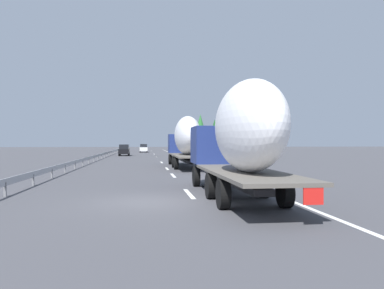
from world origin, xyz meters
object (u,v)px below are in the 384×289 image
at_px(car_white_van, 144,148).
at_px(car_black_suv, 124,150).
at_px(truck_lead, 186,139).
at_px(truck_trailing, 240,136).
at_px(road_sign, 195,142).

xyz_separation_m(car_white_van, car_black_suv, (-21.07, 3.24, 0.02)).
bearing_deg(car_black_suv, car_white_van, -8.75).
distance_m(truck_lead, car_white_van, 52.04).
bearing_deg(truck_trailing, car_white_van, 3.08).
relative_size(truck_lead, car_black_suv, 3.08).
bearing_deg(road_sign, car_white_van, 11.29).
xyz_separation_m(truck_trailing, car_black_suv, (50.20, 7.08, -1.58)).
relative_size(truck_trailing, car_white_van, 2.82).
distance_m(car_black_suv, road_sign, 17.10).
bearing_deg(car_white_van, truck_trailing, -176.92).
xyz_separation_m(car_black_suv, road_sign, (-13.66, -10.18, 1.43)).
bearing_deg(car_black_suv, road_sign, -143.32).
xyz_separation_m(truck_lead, car_white_van, (51.87, 3.84, -1.62)).
xyz_separation_m(car_white_van, road_sign, (-34.74, -6.93, 1.44)).
bearing_deg(car_white_van, car_black_suv, 171.25).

